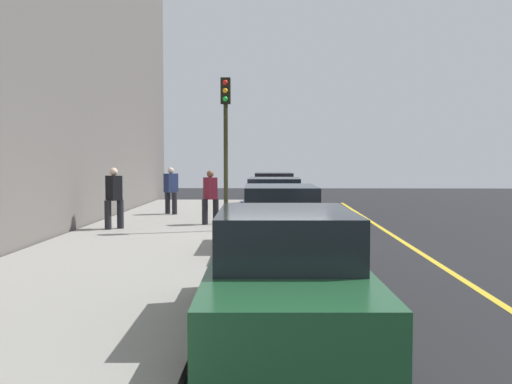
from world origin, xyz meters
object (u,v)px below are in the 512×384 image
(parked_car_maroon, at_px, (273,190))
(parked_car_navy, at_px, (274,202))
(parked_car_charcoal, at_px, (281,219))
(traffic_light_pole, at_px, (226,127))
(pedestrian_navy_coat, at_px, (171,189))
(pedestrian_burgundy_coat, at_px, (210,196))
(parked_car_green, at_px, (286,275))
(pedestrian_black_coat, at_px, (114,196))

(parked_car_maroon, distance_m, parked_car_navy, 6.91)
(parked_car_charcoal, distance_m, traffic_light_pole, 3.92)
(parked_car_navy, distance_m, pedestrian_navy_coat, 4.38)
(parked_car_maroon, distance_m, pedestrian_burgundy_coat, 8.05)
(parked_car_maroon, relative_size, pedestrian_burgundy_coat, 2.85)
(parked_car_maroon, xyz_separation_m, parked_car_charcoal, (12.29, 0.11, 0.00))
(parked_car_navy, bearing_deg, pedestrian_burgundy_coat, -64.88)
(pedestrian_burgundy_coat, bearing_deg, traffic_light_pole, 20.36)
(parked_car_maroon, distance_m, parked_car_green, 18.74)
(pedestrian_navy_coat, bearing_deg, parked_car_green, 14.71)
(parked_car_charcoal, distance_m, pedestrian_black_coat, 5.65)
(parked_car_charcoal, xyz_separation_m, pedestrian_black_coat, (-3.23, -4.62, 0.31))
(parked_car_navy, height_order, pedestrian_navy_coat, pedestrian_navy_coat)
(parked_car_navy, bearing_deg, parked_car_maroon, -179.99)
(traffic_light_pole, bearing_deg, pedestrian_burgundy_coat, -159.64)
(parked_car_navy, xyz_separation_m, parked_car_charcoal, (5.37, 0.11, 0.00))
(pedestrian_black_coat, xyz_separation_m, pedestrian_burgundy_coat, (-1.25, 2.58, -0.05))
(parked_car_navy, relative_size, pedestrian_black_coat, 2.51)
(parked_car_charcoal, height_order, traffic_light_pole, traffic_light_pole)
(parked_car_maroon, xyz_separation_m, parked_car_navy, (6.91, 0.00, -0.00))
(parked_car_charcoal, distance_m, pedestrian_navy_coat, 8.63)
(parked_car_maroon, xyz_separation_m, pedestrian_black_coat, (9.06, -4.51, 0.31))
(parked_car_charcoal, relative_size, pedestrian_burgundy_coat, 2.90)
(parked_car_navy, distance_m, pedestrian_black_coat, 5.01)
(traffic_light_pole, bearing_deg, pedestrian_navy_coat, -154.54)
(parked_car_green, relative_size, pedestrian_black_coat, 2.69)
(parked_car_navy, distance_m, parked_car_green, 11.82)
(parked_car_green, bearing_deg, parked_car_charcoal, 179.65)
(parked_car_maroon, height_order, parked_car_navy, same)
(parked_car_maroon, xyz_separation_m, parked_car_green, (18.74, 0.07, 0.00))
(parked_car_charcoal, xyz_separation_m, traffic_light_pole, (-2.89, -1.45, 2.22))
(pedestrian_burgundy_coat, bearing_deg, parked_car_green, 10.38)
(parked_car_navy, height_order, pedestrian_black_coat, pedestrian_black_coat)
(parked_car_green, xyz_separation_m, traffic_light_pole, (-9.34, -1.41, 2.22))
(parked_car_maroon, height_order, parked_car_green, same)
(pedestrian_black_coat, bearing_deg, traffic_light_pole, 83.90)
(pedestrian_navy_coat, xyz_separation_m, traffic_light_pole, (4.87, 2.32, 1.94))
(parked_car_green, bearing_deg, pedestrian_black_coat, -154.65)
(pedestrian_black_coat, bearing_deg, parked_car_navy, 115.47)
(parked_car_charcoal, height_order, parked_car_green, same)
(parked_car_maroon, bearing_deg, pedestrian_navy_coat, -38.94)
(parked_car_green, bearing_deg, parked_car_maroon, -179.78)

